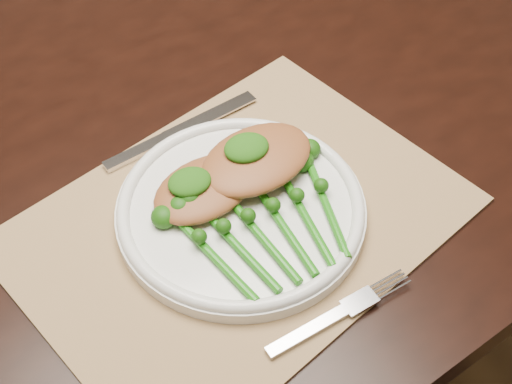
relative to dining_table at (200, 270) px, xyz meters
name	(u,v)px	position (x,y,z in m)	size (l,w,h in m)	color
floor	(217,309)	(0.07, 0.14, -0.38)	(4.00, 4.00, 0.00)	#55391D
dining_table	(200,270)	(0.00, 0.00, 0.00)	(1.73, 1.16, 0.75)	black
placemat	(238,222)	(-0.02, -0.20, 0.37)	(0.45, 0.33, 0.00)	#9B784F
dinner_plate	(241,209)	(-0.01, -0.20, 0.39)	(0.26, 0.26, 0.02)	white
knife	(167,137)	(-0.04, -0.06, 0.38)	(0.20, 0.05, 0.01)	silver
fork	(349,308)	(0.03, -0.35, 0.38)	(0.16, 0.03, 0.01)	silver
chicken_fillet_left	(204,188)	(-0.04, -0.17, 0.40)	(0.12, 0.08, 0.02)	#97552B
chicken_fillet_right	(256,159)	(0.02, -0.16, 0.41)	(0.13, 0.09, 0.03)	#97552B
pesto_dollop_left	(190,182)	(-0.06, -0.17, 0.42)	(0.05, 0.04, 0.02)	#144209
pesto_dollop_right	(246,148)	(0.01, -0.16, 0.43)	(0.05, 0.04, 0.02)	#144209
broccolini_bundle	(271,230)	(0.00, -0.24, 0.40)	(0.16, 0.18, 0.04)	#19670D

